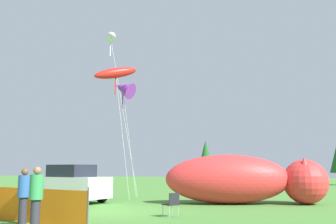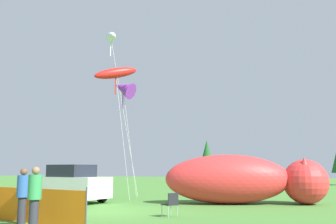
# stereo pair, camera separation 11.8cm
# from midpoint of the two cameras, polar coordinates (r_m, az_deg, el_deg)

# --- Properties ---
(ground_plane) EXTENTS (120.00, 120.00, 0.00)m
(ground_plane) POSITION_cam_midpoint_polar(r_m,az_deg,el_deg) (16.51, -9.09, -14.80)
(ground_plane) COLOR #477F33
(parked_car) EXTENTS (4.27, 2.67, 2.01)m
(parked_car) POSITION_cam_midpoint_polar(r_m,az_deg,el_deg) (21.14, -14.42, -10.55)
(parked_car) COLOR white
(parked_car) RESTS_ON ground
(folding_chair) EXTENTS (0.69, 0.69, 0.90)m
(folding_chair) POSITION_cam_midpoint_polar(r_m,az_deg,el_deg) (14.56, 0.39, -13.65)
(folding_chair) COLOR black
(folding_chair) RESTS_ON ground
(inflatable_cat) EXTENTS (8.37, 4.48, 2.53)m
(inflatable_cat) POSITION_cam_midpoint_polar(r_m,az_deg,el_deg) (19.99, 11.15, -10.28)
(inflatable_cat) COLOR red
(inflatable_cat) RESTS_ON ground
(safety_fence) EXTENTS (6.54, 1.48, 1.26)m
(safety_fence) POSITION_cam_midpoint_polar(r_m,az_deg,el_deg) (14.42, -22.02, -12.93)
(safety_fence) COLOR orange
(safety_fence) RESTS_ON ground
(spectator_in_green_shirt) EXTENTS (0.40, 0.40, 1.83)m
(spectator_in_green_shirt) POSITION_cam_midpoint_polar(r_m,az_deg,el_deg) (13.70, -21.36, -11.46)
(spectator_in_green_shirt) COLOR #2D2D38
(spectator_in_green_shirt) RESTS_ON ground
(spectator_in_white_shirt) EXTENTS (0.41, 0.41, 1.88)m
(spectator_in_white_shirt) POSITION_cam_midpoint_polar(r_m,az_deg,el_deg) (12.29, -19.73, -11.82)
(spectator_in_white_shirt) COLOR #2D2D38
(spectator_in_white_shirt) RESTS_ON ground
(kite_white_ghost) EXTENTS (2.55, 3.06, 11.21)m
(kite_white_ghost) POSITION_cam_midpoint_polar(r_m,az_deg,el_deg) (25.74, -8.88, 11.14)
(kite_white_ghost) COLOR silver
(kite_white_ghost) RESTS_ON ground
(kite_red_lizard) EXTENTS (2.37, 2.29, 8.04)m
(kite_red_lizard) POSITION_cam_midpoint_polar(r_m,az_deg,el_deg) (22.36, -8.12, 5.86)
(kite_red_lizard) COLOR silver
(kite_red_lizard) RESTS_ON ground
(kite_purple_delta) EXTENTS (1.73, 1.80, 7.55)m
(kite_purple_delta) POSITION_cam_midpoint_polar(r_m,az_deg,el_deg) (23.74, -7.04, 3.61)
(kite_purple_delta) COLOR silver
(kite_purple_delta) RESTS_ON ground
(horizon_tree_east) EXTENTS (2.22, 2.22, 5.29)m
(horizon_tree_east) POSITION_cam_midpoint_polar(r_m,az_deg,el_deg) (47.65, 5.70, -6.77)
(horizon_tree_east) COLOR brown
(horizon_tree_east) RESTS_ON ground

